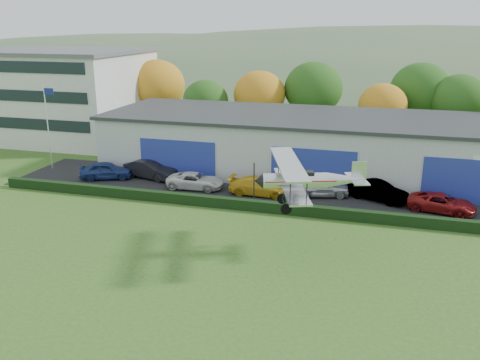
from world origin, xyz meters
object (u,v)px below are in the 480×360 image
(office_block, at_px, (56,94))
(biplane, at_px, (305,179))
(car_3, at_px, (259,186))
(car_2, at_px, (195,181))
(car_1, at_px, (151,169))
(car_5, at_px, (378,191))
(hangar, at_px, (323,144))
(car_6, at_px, (442,203))
(car_4, at_px, (320,187))
(car_0, at_px, (106,170))
(flagpole, at_px, (48,119))

(office_block, relative_size, biplane, 2.66)
(office_block, bearing_deg, car_3, -27.68)
(office_block, height_order, car_2, office_block)
(car_1, bearing_deg, car_5, -78.06)
(office_block, xyz_separation_m, car_3, (28.99, -15.21, -4.45))
(office_block, height_order, biplane, office_block)
(office_block, xyz_separation_m, car_2, (23.43, -15.09, -4.50))
(hangar, bearing_deg, biplane, -86.61)
(car_5, distance_m, car_6, 4.79)
(biplane, bearing_deg, car_4, 72.78)
(car_0, bearing_deg, car_3, -113.68)
(office_block, height_order, car_4, office_block)
(car_6, bearing_deg, flagpole, 98.22)
(office_block, relative_size, car_1, 4.13)
(car_1, relative_size, car_6, 1.04)
(flagpole, bearing_deg, biplane, -23.87)
(flagpole, relative_size, biplane, 1.03)
(car_1, relative_size, car_4, 1.07)
(car_4, relative_size, car_6, 0.97)
(car_4, xyz_separation_m, biplane, (0.26, -10.25, 3.70))
(hangar, xyz_separation_m, flagpole, (-24.88, -5.98, 2.13))
(office_block, xyz_separation_m, car_5, (38.30, -14.02, -4.40))
(office_block, bearing_deg, hangar, -12.01)
(car_1, xyz_separation_m, car_4, (15.25, -0.83, -0.03))
(car_4, height_order, biplane, biplane)
(car_2, xyz_separation_m, car_4, (10.34, 0.88, 0.13))
(hangar, xyz_separation_m, car_3, (-4.01, -8.19, -1.89))
(car_4, xyz_separation_m, car_6, (9.14, -1.10, -0.13))
(car_0, bearing_deg, car_1, -92.68)
(biplane, bearing_deg, car_0, 134.29)
(car_0, height_order, car_4, car_4)
(hangar, xyz_separation_m, car_2, (-9.57, -8.07, -1.94))
(hangar, xyz_separation_m, car_5, (5.30, -7.00, -1.84))
(car_0, height_order, biplane, biplane)
(hangar, distance_m, office_block, 33.84)
(flagpole, bearing_deg, car_6, -3.80)
(hangar, height_order, car_5, hangar)
(hangar, height_order, car_3, hangar)
(flagpole, bearing_deg, car_2, -7.79)
(hangar, height_order, car_1, hangar)
(office_block, relative_size, car_0, 4.47)
(car_1, height_order, car_6, car_1)
(car_1, bearing_deg, car_2, -95.37)
(car_3, relative_size, car_4, 1.06)
(car_0, xyz_separation_m, car_5, (23.50, 0.63, -0.02))
(biplane, bearing_deg, office_block, 125.60)
(hangar, xyz_separation_m, car_0, (-18.20, -7.63, -1.82))
(flagpole, bearing_deg, car_3, -6.03)
(car_6, bearing_deg, biplane, 147.91)
(car_4, bearing_deg, car_2, 78.88)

